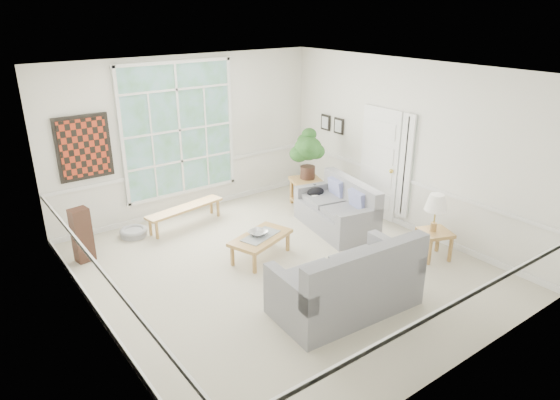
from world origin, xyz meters
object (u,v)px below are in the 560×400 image
(loveseat_right, at_px, (336,206))
(loveseat_front, at_px, (346,274))
(end_table, at_px, (306,193))
(side_table, at_px, (434,244))
(coffee_table, at_px, (261,247))

(loveseat_right, xyz_separation_m, loveseat_front, (-1.64, -1.98, 0.08))
(loveseat_right, xyz_separation_m, end_table, (0.26, 1.18, -0.16))
(loveseat_right, height_order, loveseat_front, loveseat_front)
(end_table, bearing_deg, side_table, -85.29)
(loveseat_right, bearing_deg, coffee_table, -164.85)
(coffee_table, relative_size, end_table, 1.81)
(loveseat_right, bearing_deg, side_table, -63.18)
(loveseat_front, height_order, end_table, loveseat_front)
(end_table, bearing_deg, loveseat_right, -102.66)
(coffee_table, height_order, side_table, side_table)
(end_table, bearing_deg, coffee_table, -146.87)
(loveseat_front, distance_m, side_table, 2.17)
(loveseat_front, relative_size, coffee_table, 1.86)
(loveseat_right, relative_size, side_table, 3.49)
(loveseat_right, bearing_deg, loveseat_front, -118.75)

